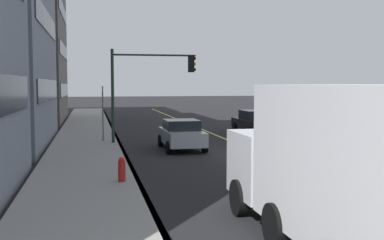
{
  "coord_description": "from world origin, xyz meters",
  "views": [
    {
      "loc": [
        -20.37,
        7.74,
        3.28
      ],
      "look_at": [
        0.12,
        3.32,
        1.65
      ],
      "focal_mm": 43.91,
      "sensor_mm": 36.0,
      "label": 1
    }
  ],
  "objects_px": {
    "truck_white": "(346,166)",
    "car_green": "(292,131)",
    "traffic_light_mast": "(148,79)",
    "car_black": "(255,122)",
    "fire_hydrant": "(122,172)",
    "street_sign_post": "(103,110)",
    "car_silver": "(182,134)"
  },
  "relations": [
    {
      "from": "car_green",
      "to": "street_sign_post",
      "type": "xyz_separation_m",
      "value": [
        3.23,
        9.63,
        1.03
      ]
    },
    {
      "from": "fire_hydrant",
      "to": "car_green",
      "type": "bearing_deg",
      "value": -49.98
    },
    {
      "from": "truck_white",
      "to": "car_green",
      "type": "bearing_deg",
      "value": -20.48
    },
    {
      "from": "car_silver",
      "to": "truck_white",
      "type": "xyz_separation_m",
      "value": [
        -14.74,
        -0.37,
        0.95
      ]
    },
    {
      "from": "traffic_light_mast",
      "to": "car_silver",
      "type": "bearing_deg",
      "value": -148.01
    },
    {
      "from": "car_green",
      "to": "street_sign_post",
      "type": "distance_m",
      "value": 10.21
    },
    {
      "from": "car_silver",
      "to": "fire_hydrant",
      "type": "bearing_deg",
      "value": 156.25
    },
    {
      "from": "car_black",
      "to": "fire_hydrant",
      "type": "bearing_deg",
      "value": 146.06
    },
    {
      "from": "truck_white",
      "to": "traffic_light_mast",
      "type": "relative_size",
      "value": 1.37
    },
    {
      "from": "car_silver",
      "to": "fire_hydrant",
      "type": "height_order",
      "value": "car_silver"
    },
    {
      "from": "car_silver",
      "to": "truck_white",
      "type": "distance_m",
      "value": 14.78
    },
    {
      "from": "fire_hydrant",
      "to": "traffic_light_mast",
      "type": "bearing_deg",
      "value": -11.48
    },
    {
      "from": "traffic_light_mast",
      "to": "street_sign_post",
      "type": "distance_m",
      "value": 3.06
    },
    {
      "from": "traffic_light_mast",
      "to": "fire_hydrant",
      "type": "xyz_separation_m",
      "value": [
        -10.14,
        2.06,
        -3.08
      ]
    },
    {
      "from": "car_green",
      "to": "car_black",
      "type": "distance_m",
      "value": 6.44
    },
    {
      "from": "street_sign_post",
      "to": "fire_hydrant",
      "type": "height_order",
      "value": "street_sign_post"
    },
    {
      "from": "car_green",
      "to": "street_sign_post",
      "type": "bearing_deg",
      "value": 71.45
    },
    {
      "from": "car_green",
      "to": "truck_white",
      "type": "distance_m",
      "value": 15.71
    },
    {
      "from": "car_green",
      "to": "traffic_light_mast",
      "type": "bearing_deg",
      "value": 72.44
    },
    {
      "from": "car_black",
      "to": "street_sign_post",
      "type": "distance_m",
      "value": 10.47
    },
    {
      "from": "street_sign_post",
      "to": "car_silver",
      "type": "bearing_deg",
      "value": -130.2
    },
    {
      "from": "traffic_light_mast",
      "to": "fire_hydrant",
      "type": "relative_size",
      "value": 5.42
    },
    {
      "from": "car_black",
      "to": "fire_hydrant",
      "type": "xyz_separation_m",
      "value": [
        -14.27,
        9.6,
        -0.3
      ]
    },
    {
      "from": "truck_white",
      "to": "fire_hydrant",
      "type": "relative_size",
      "value": 7.42
    },
    {
      "from": "car_green",
      "to": "fire_hydrant",
      "type": "height_order",
      "value": "car_green"
    },
    {
      "from": "car_green",
      "to": "fire_hydrant",
      "type": "distance_m",
      "value": 12.19
    },
    {
      "from": "car_silver",
      "to": "truck_white",
      "type": "bearing_deg",
      "value": -178.55
    },
    {
      "from": "car_green",
      "to": "car_black",
      "type": "bearing_deg",
      "value": -2.42
    },
    {
      "from": "car_black",
      "to": "fire_hydrant",
      "type": "height_order",
      "value": "car_black"
    },
    {
      "from": "street_sign_post",
      "to": "fire_hydrant",
      "type": "distance_m",
      "value": 11.16
    },
    {
      "from": "car_silver",
      "to": "truck_white",
      "type": "height_order",
      "value": "truck_white"
    },
    {
      "from": "car_silver",
      "to": "fire_hydrant",
      "type": "xyz_separation_m",
      "value": [
        -7.88,
        3.47,
        -0.29
      ]
    }
  ]
}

